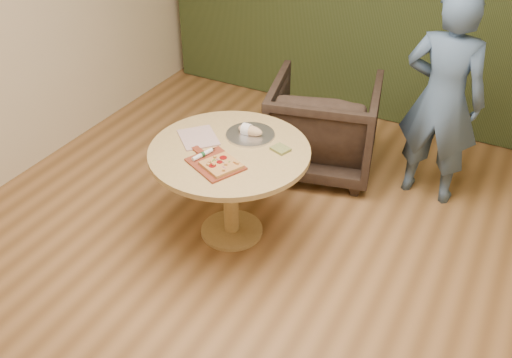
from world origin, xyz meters
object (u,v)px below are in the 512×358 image
object	(u,v)px
serving_tray	(250,135)
bread_roll	(249,130)
pedestal_table	(230,166)
cutlery_roll	(203,155)
armchair	(324,121)
person_standing	(443,100)
pizza_paddle	(215,163)
flatbread_pizza	(221,165)

from	to	relation	value
serving_tray	bread_roll	bearing A→B (deg)	180.00
pedestal_table	cutlery_roll	world-z (taller)	cutlery_roll
armchair	person_standing	bearing A→B (deg)	169.05
bread_roll	pedestal_table	bearing A→B (deg)	-97.61
pizza_paddle	armchair	xyz separation A→B (m)	(0.24, 1.39, -0.30)
cutlery_roll	armchair	xyz separation A→B (m)	(0.35, 1.36, -0.32)
pedestal_table	pizza_paddle	world-z (taller)	pizza_paddle
pedestal_table	flatbread_pizza	world-z (taller)	flatbread_pizza
bread_roll	pizza_paddle	bearing A→B (deg)	-92.84
flatbread_pizza	bread_roll	world-z (taller)	bread_roll
pedestal_table	person_standing	bearing A→B (deg)	45.95
person_standing	armchair	bearing A→B (deg)	5.15
pizza_paddle	bread_roll	size ratio (longest dim) A/B	2.45
pedestal_table	armchair	xyz separation A→B (m)	(0.25, 1.18, -0.15)
flatbread_pizza	cutlery_roll	xyz separation A→B (m)	(-0.17, 0.05, 0.00)
pedestal_table	person_standing	size ratio (longest dim) A/B	0.66
flatbread_pizza	armchair	xyz separation A→B (m)	(0.18, 1.41, -0.32)
armchair	person_standing	world-z (taller)	person_standing
pizza_paddle	cutlery_roll	bearing A→B (deg)	-168.39
serving_tray	pizza_paddle	bearing A→B (deg)	-93.97
flatbread_pizza	serving_tray	bearing A→B (deg)	93.82
armchair	person_standing	distance (m)	1.02
cutlery_roll	pedestal_table	bearing A→B (deg)	78.02
serving_tray	pedestal_table	bearing A→B (deg)	-99.72
serving_tray	person_standing	bearing A→B (deg)	40.83
bread_roll	flatbread_pizza	bearing A→B (deg)	-85.10
bread_roll	person_standing	world-z (taller)	person_standing
bread_roll	armchair	size ratio (longest dim) A/B	0.21
pedestal_table	person_standing	distance (m)	1.72
flatbread_pizza	bread_roll	distance (m)	0.47
pizza_paddle	cutlery_roll	world-z (taller)	cutlery_roll
flatbread_pizza	bread_roll	bearing A→B (deg)	94.90
pizza_paddle	cutlery_roll	distance (m)	0.12
serving_tray	flatbread_pizza	bearing A→B (deg)	-86.18
bread_roll	person_standing	size ratio (longest dim) A/B	0.11
cutlery_roll	bread_roll	bearing A→B (deg)	89.16
pedestal_table	serving_tray	size ratio (longest dim) A/B	3.21
serving_tray	person_standing	world-z (taller)	person_standing
cutlery_roll	person_standing	world-z (taller)	person_standing
pizza_paddle	bread_roll	bearing A→B (deg)	112.49
person_standing	cutlery_roll	bearing A→B (deg)	50.12
serving_tray	armchair	bearing A→B (deg)	77.39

